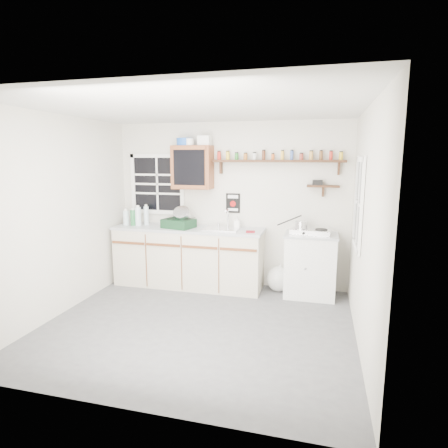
# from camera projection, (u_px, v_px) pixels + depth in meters

# --- Properties ---
(room) EXTENTS (3.64, 3.24, 2.54)m
(room) POSITION_uv_depth(u_px,v_px,m) (197.00, 222.00, 4.26)
(room) COLOR #49494C
(room) RESTS_ON ground
(main_cabinet) EXTENTS (2.31, 0.63, 0.92)m
(main_cabinet) POSITION_uv_depth(u_px,v_px,m) (189.00, 257.00, 5.78)
(main_cabinet) COLOR beige
(main_cabinet) RESTS_ON floor
(right_cabinet) EXTENTS (0.73, 0.57, 0.91)m
(right_cabinet) POSITION_uv_depth(u_px,v_px,m) (310.00, 265.00, 5.35)
(right_cabinet) COLOR silver
(right_cabinet) RESTS_ON floor
(sink) EXTENTS (0.52, 0.44, 0.29)m
(sink) POSITION_uv_depth(u_px,v_px,m) (222.00, 228.00, 5.57)
(sink) COLOR silver
(sink) RESTS_ON main_cabinet
(upper_cabinet) EXTENTS (0.60, 0.32, 0.65)m
(upper_cabinet) POSITION_uv_depth(u_px,v_px,m) (192.00, 167.00, 5.67)
(upper_cabinet) COLOR brown
(upper_cabinet) RESTS_ON wall_back
(upper_cabinet_clutter) EXTENTS (0.53, 0.24, 0.14)m
(upper_cabinet_clutter) POSITION_uv_depth(u_px,v_px,m) (192.00, 141.00, 5.60)
(upper_cabinet_clutter) COLOR #1B4EB3
(upper_cabinet_clutter) RESTS_ON upper_cabinet
(spice_shelf) EXTENTS (1.91, 0.18, 0.35)m
(spice_shelf) POSITION_uv_depth(u_px,v_px,m) (277.00, 160.00, 5.40)
(spice_shelf) COLOR black
(spice_shelf) RESTS_ON wall_back
(secondary_shelf) EXTENTS (0.45, 0.16, 0.24)m
(secondary_shelf) POSITION_uv_depth(u_px,v_px,m) (321.00, 186.00, 5.32)
(secondary_shelf) COLOR black
(secondary_shelf) RESTS_ON wall_back
(warning_sign) EXTENTS (0.22, 0.02, 0.30)m
(warning_sign) POSITION_uv_depth(u_px,v_px,m) (233.00, 203.00, 5.75)
(warning_sign) COLOR black
(warning_sign) RESTS_ON wall_back
(window_back) EXTENTS (0.93, 0.03, 0.98)m
(window_back) POSITION_uv_depth(u_px,v_px,m) (157.00, 184.00, 6.01)
(window_back) COLOR black
(window_back) RESTS_ON wall_back
(window_right) EXTENTS (0.03, 0.78, 1.08)m
(window_right) POSITION_uv_depth(u_px,v_px,m) (359.00, 203.00, 4.30)
(window_right) COLOR black
(window_right) RESTS_ON wall_back
(water_bottles) EXTENTS (0.39, 0.17, 0.33)m
(water_bottles) POSITION_uv_depth(u_px,v_px,m) (136.00, 217.00, 5.87)
(water_bottles) COLOR silver
(water_bottles) RESTS_ON main_cabinet
(dish_rack) EXTENTS (0.51, 0.43, 0.33)m
(dish_rack) POSITION_uv_depth(u_px,v_px,m) (180.00, 221.00, 5.65)
(dish_rack) COLOR #10311A
(dish_rack) RESTS_ON main_cabinet
(soap_bottle) EXTENTS (0.09, 0.09, 0.18)m
(soap_bottle) POSITION_uv_depth(u_px,v_px,m) (237.00, 222.00, 5.61)
(soap_bottle) COLOR silver
(soap_bottle) RESTS_ON main_cabinet
(rag) EXTENTS (0.14, 0.13, 0.02)m
(rag) POSITION_uv_depth(u_px,v_px,m) (250.00, 232.00, 5.33)
(rag) COLOR maroon
(rag) RESTS_ON main_cabinet
(hotplate) EXTENTS (0.58, 0.36, 0.08)m
(hotplate) POSITION_uv_depth(u_px,v_px,m) (311.00, 232.00, 5.24)
(hotplate) COLOR silver
(hotplate) RESTS_ON right_cabinet
(saucepan) EXTENTS (0.44, 0.20, 0.19)m
(saucepan) POSITION_uv_depth(u_px,v_px,m) (301.00, 225.00, 5.27)
(saucepan) COLOR silver
(saucepan) RESTS_ON hotplate
(trash_bag) EXTENTS (0.39, 0.35, 0.45)m
(trash_bag) POSITION_uv_depth(u_px,v_px,m) (279.00, 279.00, 5.58)
(trash_bag) COLOR beige
(trash_bag) RESTS_ON floor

